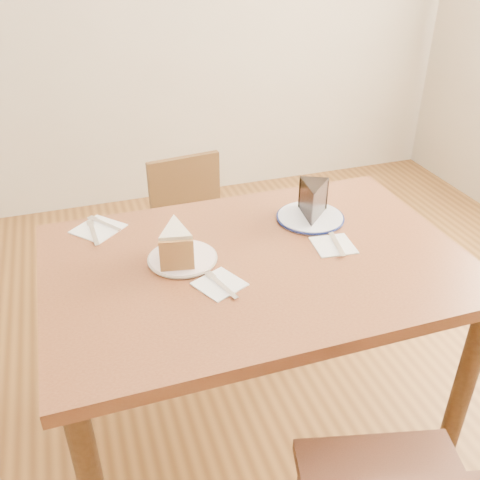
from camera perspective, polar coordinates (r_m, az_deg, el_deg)
name	(u,v)px	position (r m, az deg, el deg)	size (l,w,h in m)	color
ground	(253,432)	(2.05, 1.41, -19.82)	(4.00, 4.00, 0.00)	#513115
table	(256,286)	(1.59, 1.71, -4.94)	(1.20, 0.80, 0.75)	#482413
chair_far	(197,239)	(2.28, -4.63, 0.10)	(0.41, 0.41, 0.75)	#362110
plate_cream	(183,258)	(1.53, -6.15, -1.97)	(0.19, 0.19, 0.01)	silver
plate_navy	(310,217)	(1.75, 7.50, 2.40)	(0.21, 0.21, 0.01)	white
carrot_cake	(176,243)	(1.51, -6.86, -0.29)	(0.09, 0.13, 0.09)	beige
chocolate_cake	(313,203)	(1.72, 7.77, 3.92)	(0.09, 0.13, 0.10)	black
napkin_cream	(219,284)	(1.43, -2.20, -4.72)	(0.11, 0.11, 0.00)	white
napkin_navy	(333,245)	(1.62, 9.93, -0.56)	(0.12, 0.12, 0.00)	white
napkin_spare	(98,229)	(1.74, -14.89, 1.17)	(0.13, 0.13, 0.00)	white
fork_cream	(222,286)	(1.42, -1.94, -4.88)	(0.01, 0.14, 0.00)	silver
knife_navy	(335,241)	(1.63, 10.13, -0.14)	(0.02, 0.17, 0.00)	silver
fork_spare	(104,224)	(1.75, -14.27, 1.71)	(0.01, 0.14, 0.00)	silver
knife_spare	(93,233)	(1.71, -15.36, 0.71)	(0.01, 0.16, 0.00)	silver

